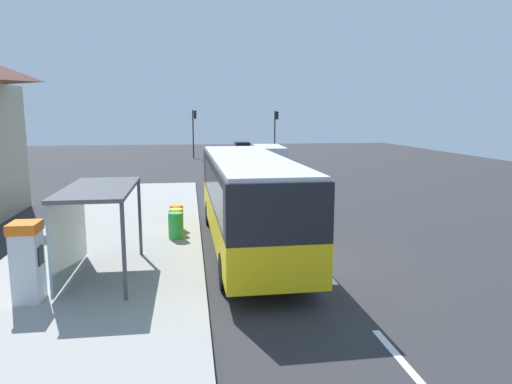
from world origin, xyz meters
TOP-DOWN VIEW (x-y plane):
  - ground_plane at (0.00, 14.00)m, footprint 56.00×92.00m
  - sidewalk_platform at (-6.40, 2.00)m, footprint 6.20×30.00m
  - lane_stripe_seg_0 at (0.25, -6.00)m, footprint 0.16×2.20m
  - lane_stripe_seg_1 at (0.25, -1.00)m, footprint 0.16×2.20m
  - lane_stripe_seg_2 at (0.25, 4.00)m, footprint 0.16×2.20m
  - lane_stripe_seg_3 at (0.25, 9.00)m, footprint 0.16×2.20m
  - lane_stripe_seg_4 at (0.25, 14.00)m, footprint 0.16×2.20m
  - lane_stripe_seg_5 at (0.25, 19.00)m, footprint 0.16×2.20m
  - lane_stripe_seg_6 at (0.25, 24.00)m, footprint 0.16×2.20m
  - lane_stripe_seg_7 at (0.25, 29.00)m, footprint 0.16×2.20m
  - bus at (-1.71, 1.75)m, footprint 2.64×11.04m
  - white_van at (2.20, 20.47)m, footprint 2.23×5.28m
  - sedan_near at (2.30, 30.83)m, footprint 1.88×4.42m
  - sedan_far at (2.30, 39.59)m, footprint 1.87×4.41m
  - ticket_machine at (-7.52, -2.56)m, footprint 0.66×0.76m
  - recycling_bin_green at (-4.20, 2.82)m, footprint 0.52×0.52m
  - recycling_bin_yellow at (-4.20, 3.52)m, footprint 0.52×0.52m
  - recycling_bin_orange at (-4.20, 4.22)m, footprint 0.52×0.52m
  - traffic_light_near_side at (5.50, 35.70)m, footprint 0.49×0.28m
  - traffic_light_far_side at (-3.10, 36.50)m, footprint 0.49×0.28m
  - bus_shelter at (-6.41, -0.92)m, footprint 1.80×4.00m

SIDE VIEW (x-z plane):
  - ground_plane at x=0.00m, z-range -0.04..0.00m
  - lane_stripe_seg_0 at x=0.25m, z-range 0.00..0.01m
  - lane_stripe_seg_1 at x=0.25m, z-range 0.00..0.01m
  - lane_stripe_seg_2 at x=0.25m, z-range 0.00..0.01m
  - lane_stripe_seg_3 at x=0.25m, z-range 0.00..0.01m
  - lane_stripe_seg_4 at x=0.25m, z-range 0.00..0.01m
  - lane_stripe_seg_5 at x=0.25m, z-range 0.00..0.01m
  - lane_stripe_seg_6 at x=0.25m, z-range 0.00..0.01m
  - lane_stripe_seg_7 at x=0.25m, z-range 0.00..0.01m
  - sidewalk_platform at x=-6.40m, z-range 0.00..0.18m
  - recycling_bin_green at x=-4.20m, z-range 0.18..1.13m
  - recycling_bin_yellow at x=-4.20m, z-range 0.18..1.13m
  - recycling_bin_orange at x=-4.20m, z-range 0.18..1.13m
  - sedan_near at x=2.30m, z-range 0.03..1.55m
  - sedan_far at x=2.30m, z-range 0.03..1.55m
  - ticket_machine at x=-7.52m, z-range 0.20..2.14m
  - white_van at x=2.20m, z-range 0.19..2.49m
  - bus at x=-1.71m, z-range 0.24..3.45m
  - bus_shelter at x=-6.41m, z-range 0.85..3.35m
  - traffic_light_near_side at x=5.50m, z-range 0.82..5.82m
  - traffic_light_far_side at x=-3.10m, z-range 0.83..5.91m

